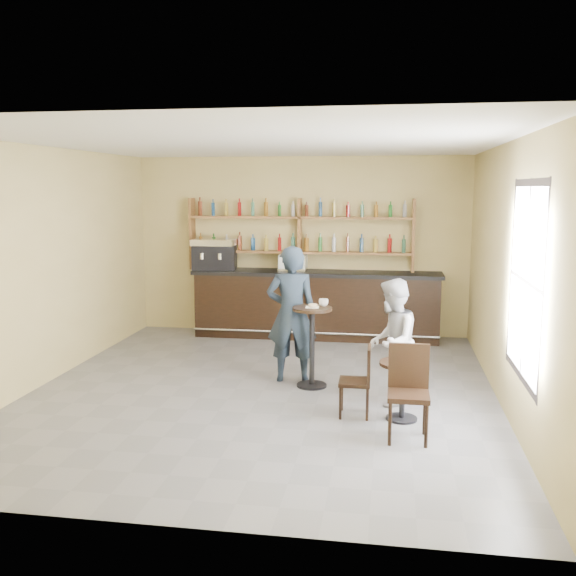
# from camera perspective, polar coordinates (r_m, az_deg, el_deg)

# --- Properties ---
(floor) EXTENTS (7.00, 7.00, 0.00)m
(floor) POSITION_cam_1_polar(r_m,az_deg,el_deg) (8.58, -2.20, -9.07)
(floor) COLOR #5E5E63
(floor) RESTS_ON ground
(ceiling) EXTENTS (7.00, 7.00, 0.00)m
(ceiling) POSITION_cam_1_polar(r_m,az_deg,el_deg) (8.18, -2.33, 12.77)
(ceiling) COLOR white
(ceiling) RESTS_ON wall_back
(wall_back) EXTENTS (7.00, 0.00, 7.00)m
(wall_back) POSITION_cam_1_polar(r_m,az_deg,el_deg) (11.66, 1.14, 3.76)
(wall_back) COLOR tan
(wall_back) RESTS_ON floor
(wall_front) EXTENTS (7.00, 0.00, 7.00)m
(wall_front) POSITION_cam_1_polar(r_m,az_deg,el_deg) (4.90, -10.39, -3.60)
(wall_front) COLOR tan
(wall_front) RESTS_ON floor
(wall_left) EXTENTS (0.00, 7.00, 7.00)m
(wall_left) POSITION_cam_1_polar(r_m,az_deg,el_deg) (9.30, -20.71, 1.86)
(wall_left) COLOR tan
(wall_left) RESTS_ON floor
(wall_right) EXTENTS (0.00, 7.00, 7.00)m
(wall_right) POSITION_cam_1_polar(r_m,az_deg,el_deg) (8.19, 18.79, 1.08)
(wall_right) COLOR tan
(wall_right) RESTS_ON floor
(window_pane) EXTENTS (0.00, 2.00, 2.00)m
(window_pane) POSITION_cam_1_polar(r_m,az_deg,el_deg) (7.00, 20.39, 0.57)
(window_pane) COLOR white
(window_pane) RESTS_ON wall_right
(window_frame) EXTENTS (0.04, 1.70, 2.10)m
(window_frame) POSITION_cam_1_polar(r_m,az_deg,el_deg) (7.00, 20.34, 0.57)
(window_frame) COLOR black
(window_frame) RESTS_ON wall_right
(shelf_unit) EXTENTS (4.00, 0.26, 1.40)m
(shelf_unit) POSITION_cam_1_polar(r_m,az_deg,el_deg) (11.52, 1.06, 4.74)
(shelf_unit) COLOR brown
(shelf_unit) RESTS_ON wall_back
(liquor_bottles) EXTENTS (3.68, 0.10, 1.00)m
(liquor_bottles) POSITION_cam_1_polar(r_m,az_deg,el_deg) (11.51, 1.06, 5.58)
(liquor_bottles) COLOR #8C5919
(liquor_bottles) RESTS_ON shelf_unit
(bar_counter) EXTENTS (4.38, 0.86, 1.19)m
(bar_counter) POSITION_cam_1_polar(r_m,az_deg,el_deg) (11.41, 2.52, -1.47)
(bar_counter) COLOR black
(bar_counter) RESTS_ON floor
(espresso_machine) EXTENTS (0.83, 0.59, 0.55)m
(espresso_machine) POSITION_cam_1_polar(r_m,az_deg,el_deg) (11.65, -6.54, 3.00)
(espresso_machine) COLOR black
(espresso_machine) RESTS_ON bar_counter
(pastry_case) EXTENTS (0.52, 0.43, 0.29)m
(pastry_case) POSITION_cam_1_polar(r_m,az_deg,el_deg) (11.36, 0.45, 2.27)
(pastry_case) COLOR silver
(pastry_case) RESTS_ON bar_counter
(pedestal_table) EXTENTS (0.65, 0.65, 1.08)m
(pedestal_table) POSITION_cam_1_polar(r_m,az_deg,el_deg) (8.60, 2.14, -5.28)
(pedestal_table) COLOR black
(pedestal_table) RESTS_ON floor
(napkin) EXTENTS (0.19, 0.19, 0.00)m
(napkin) POSITION_cam_1_polar(r_m,az_deg,el_deg) (8.48, 2.17, -1.71)
(napkin) COLOR white
(napkin) RESTS_ON pedestal_table
(donut) EXTENTS (0.16, 0.16, 0.04)m
(donut) POSITION_cam_1_polar(r_m,az_deg,el_deg) (8.46, 2.22, -1.56)
(donut) COLOR #B88643
(donut) RESTS_ON napkin
(cup_pedestal) EXTENTS (0.16, 0.16, 0.10)m
(cup_pedestal) POSITION_cam_1_polar(r_m,az_deg,el_deg) (8.55, 3.18, -1.30)
(cup_pedestal) COLOR white
(cup_pedestal) RESTS_ON pedestal_table
(man_main) EXTENTS (0.73, 0.53, 1.88)m
(man_main) POSITION_cam_1_polar(r_m,az_deg,el_deg) (8.77, 0.31, -2.33)
(man_main) COLOR black
(man_main) RESTS_ON floor
(cafe_table) EXTENTS (0.66, 0.66, 0.68)m
(cafe_table) POSITION_cam_1_polar(r_m,az_deg,el_deg) (7.56, 10.13, -9.00)
(cafe_table) COLOR black
(cafe_table) RESTS_ON floor
(cup_cafe) EXTENTS (0.12, 0.12, 0.08)m
(cup_cafe) POSITION_cam_1_polar(r_m,az_deg,el_deg) (7.45, 10.59, -6.19)
(cup_cafe) COLOR white
(cup_cafe) RESTS_ON cafe_table
(chair_west) EXTENTS (0.37, 0.37, 0.84)m
(chair_west) POSITION_cam_1_polar(r_m,az_deg,el_deg) (7.59, 5.94, -8.23)
(chair_west) COLOR black
(chair_west) RESTS_ON floor
(chair_south) EXTENTS (0.43, 0.43, 1.00)m
(chair_south) POSITION_cam_1_polar(r_m,az_deg,el_deg) (6.94, 10.65, -9.27)
(chair_south) COLOR black
(chair_south) RESTS_ON floor
(patron_second) EXTENTS (0.71, 0.85, 1.56)m
(patron_second) POSITION_cam_1_polar(r_m,az_deg,el_deg) (7.99, 9.22, -4.74)
(patron_second) COLOR #A8A8AD
(patron_second) RESTS_ON floor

